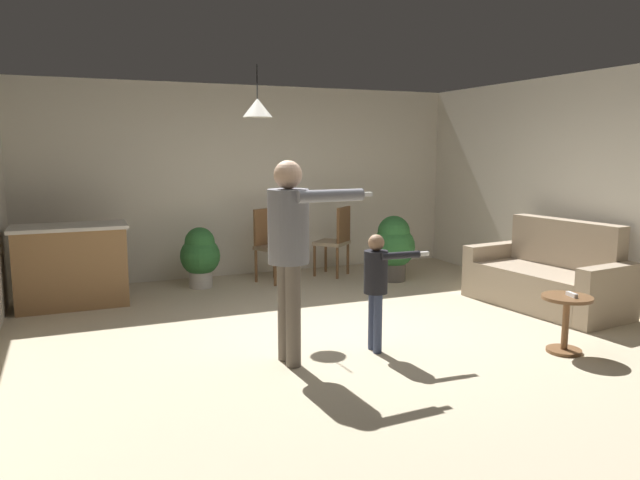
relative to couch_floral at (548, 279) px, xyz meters
The scene contains 14 objects.
ground 2.62m from the couch_floral, behind, with size 7.68×7.68×0.00m, color beige.
wall_back 4.25m from the couch_floral, 129.14° to the left, with size 6.40×0.10×2.70m, color silver.
wall_right 1.18m from the couch_floral, ahead, with size 0.10×6.40×2.70m, color silver.
couch_floral is the anchor object (origin of this frame).
kitchen_counter 5.51m from the couch_floral, 156.56° to the left, with size 1.26×0.66×0.95m.
side_table_by_couch 1.62m from the couch_floral, 128.28° to the right, with size 0.44×0.44×0.52m.
person_adult 3.49m from the couch_floral, behind, with size 0.86×0.50×1.72m.
person_child 2.63m from the couch_floral, 167.27° to the right, with size 0.56×0.33×1.07m.
dining_chair_by_counter 2.95m from the couch_floral, 121.59° to the left, with size 0.59×0.59×1.00m.
dining_chair_near_wall 3.58m from the couch_floral, 134.68° to the left, with size 0.57×0.57×1.00m.
potted_plant_corner 4.32m from the couch_floral, 143.90° to the left, with size 0.52×0.52×0.80m.
potted_plant_by_wall 2.14m from the couch_floral, 116.28° to the left, with size 0.59×0.59×0.90m.
spare_remote_on_table 1.65m from the couch_floral, 127.07° to the right, with size 0.04×0.13×0.04m, color white.
ceiling_light_pendant 3.82m from the couch_floral, 160.25° to the left, with size 0.32×0.32×0.55m.
Camera 1 is at (-2.45, -5.18, 1.82)m, focal length 33.57 mm.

